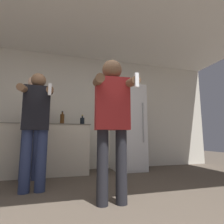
% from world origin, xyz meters
% --- Properties ---
extents(wall_back, '(7.00, 0.06, 2.55)m').
position_xyz_m(wall_back, '(0.00, 2.81, 1.27)').
color(wall_back, beige).
rests_on(wall_back, ground_plane).
extents(ceiling_slab, '(7.00, 3.30, 0.05)m').
position_xyz_m(ceiling_slab, '(0.00, 1.39, 2.57)').
color(ceiling_slab, silver).
rests_on(ceiling_slab, wall_back).
extents(refrigerator, '(0.63, 0.68, 1.80)m').
position_xyz_m(refrigerator, '(1.22, 2.45, 0.90)').
color(refrigerator, white).
rests_on(refrigerator, ground_plane).
extents(counter, '(1.58, 0.68, 0.93)m').
position_xyz_m(counter, '(-0.43, 2.45, 0.47)').
color(counter, '#BCB29E').
rests_on(counter, ground_plane).
extents(bottle_short_whiskey, '(0.09, 0.09, 0.21)m').
position_xyz_m(bottle_short_whiskey, '(0.22, 2.41, 1.01)').
color(bottle_short_whiskey, black).
rests_on(bottle_short_whiskey, counter).
extents(bottle_green_wine, '(0.08, 0.08, 0.27)m').
position_xyz_m(bottle_green_wine, '(-0.17, 2.41, 1.04)').
color(bottle_green_wine, '#563314').
rests_on(bottle_green_wine, counter).
extents(bottle_tall_gin, '(0.09, 0.09, 0.33)m').
position_xyz_m(bottle_tall_gin, '(-0.57, 2.41, 1.07)').
color(bottle_tall_gin, maroon).
rests_on(bottle_tall_gin, counter).
extents(bottle_amber_bourbon, '(0.06, 0.06, 0.24)m').
position_xyz_m(bottle_amber_bourbon, '(-0.79, 2.41, 1.02)').
color(bottle_amber_bourbon, maroon).
rests_on(bottle_amber_bourbon, counter).
extents(person_woman_foreground, '(0.46, 0.48, 1.56)m').
position_xyz_m(person_woman_foreground, '(0.37, 0.68, 0.93)').
color(person_woman_foreground, black).
rests_on(person_woman_foreground, ground_plane).
extents(person_man_side, '(0.43, 0.51, 1.56)m').
position_xyz_m(person_man_side, '(-0.49, 1.33, 0.88)').
color(person_man_side, navy).
rests_on(person_man_side, ground_plane).
extents(person_spectator_back, '(0.43, 0.52, 1.74)m').
position_xyz_m(person_spectator_back, '(-0.65, 2.02, 1.05)').
color(person_spectator_back, navy).
rests_on(person_spectator_back, ground_plane).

